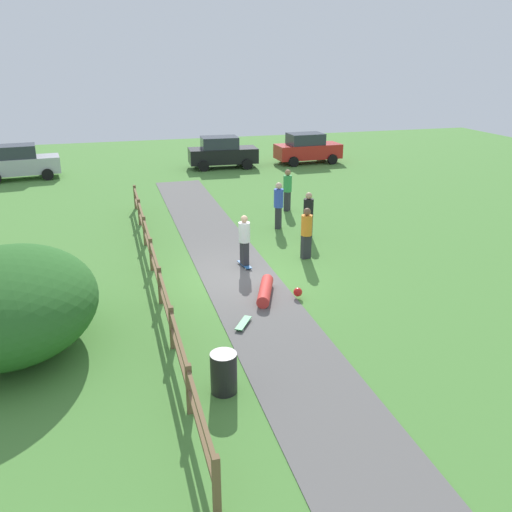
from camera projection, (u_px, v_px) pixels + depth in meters
ground_plane at (239, 276)px, 16.92m from camera, size 60.00×60.00×0.00m
asphalt_path at (239, 276)px, 16.92m from camera, size 2.40×28.00×0.02m
wooden_fence at (155, 265)px, 16.02m from camera, size 0.12×18.12×1.10m
bush_large at (10, 302)px, 12.39m from camera, size 4.04×4.85×2.40m
trash_bin at (224, 373)px, 10.99m from camera, size 0.56×0.56×0.90m
skater_riding at (244, 239)px, 17.30m from camera, size 0.43×0.82×1.77m
skater_fallen at (268, 291)px, 15.39m from camera, size 1.48×1.67×0.36m
skateboard_loose at (243, 323)px, 13.78m from camera, size 0.61×0.78×0.08m
bystander_blue at (279, 203)px, 21.24m from camera, size 0.53×0.53×1.89m
bystander_orange at (307, 231)px, 18.08m from camera, size 0.44×0.44×1.80m
bystander_green at (287, 188)px, 23.70m from camera, size 0.54×0.54×1.87m
bystander_black at (308, 213)px, 20.16m from camera, size 0.49×0.49×1.78m
parked_car_black at (222, 152)px, 32.86m from camera, size 4.28×2.17×1.92m
parked_car_silver at (19, 162)px, 29.85m from camera, size 4.35×2.34×1.92m
parked_car_red at (307, 148)px, 34.30m from camera, size 4.25×2.11×1.92m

